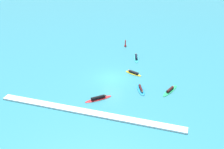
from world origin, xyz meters
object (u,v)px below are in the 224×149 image
at_px(surfer_on_teal_board, 136,57).
at_px(surfer_on_blue_board, 141,89).
at_px(surfer_on_red_board, 98,98).
at_px(surfer_on_yellow_board, 133,73).
at_px(marker_buoy, 125,45).
at_px(surfer_on_green_board, 170,90).

bearing_deg(surfer_on_teal_board, surfer_on_blue_board, -179.21).
height_order(surfer_on_red_board, surfer_on_yellow_board, surfer_on_red_board).
relative_size(surfer_on_blue_board, marker_buoy, 2.33).
xyz_separation_m(surfer_on_blue_board, surfer_on_teal_board, (-2.63, 8.86, 0.04)).
xyz_separation_m(surfer_on_blue_board, marker_buoy, (-5.39, 12.97, 0.11)).
height_order(surfer_on_blue_board, surfer_on_yellow_board, surfer_on_yellow_board).
bearing_deg(surfer_on_teal_board, surfer_on_yellow_board, 173.07).
distance_m(surfer_on_blue_board, surfer_on_teal_board, 9.25).
xyz_separation_m(surfer_on_blue_board, surfer_on_yellow_board, (-1.86, 3.86, 0.03)).
relative_size(surfer_on_red_board, surfer_on_yellow_board, 1.10).
height_order(surfer_on_red_board, marker_buoy, marker_buoy).
distance_m(surfer_on_green_board, marker_buoy, 14.94).
bearing_deg(surfer_on_green_board, surfer_on_blue_board, 124.07).
xyz_separation_m(surfer_on_yellow_board, surfer_on_teal_board, (-0.77, 5.00, 0.01)).
xyz_separation_m(surfer_on_teal_board, surfer_on_green_board, (5.95, -8.03, -0.03)).
relative_size(surfer_on_red_board, surfer_on_green_board, 0.84).
relative_size(surfer_on_teal_board, surfer_on_green_board, 0.99).
distance_m(surfer_on_blue_board, surfer_on_green_board, 3.43).
xyz_separation_m(surfer_on_blue_board, surfer_on_red_board, (-4.09, -3.42, 0.03)).
bearing_deg(surfer_on_red_board, surfer_on_blue_board, -3.37).
bearing_deg(surfer_on_green_board, surfer_on_red_board, 139.82).
bearing_deg(surfer_on_blue_board, marker_buoy, 178.08).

